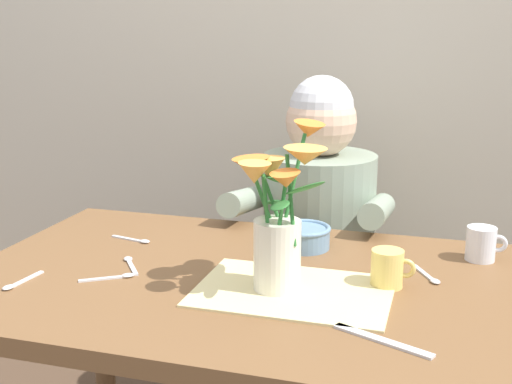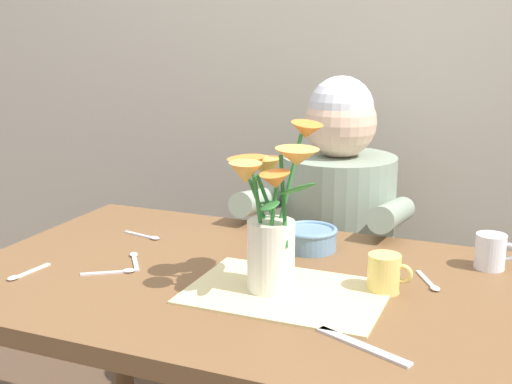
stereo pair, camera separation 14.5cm
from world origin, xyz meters
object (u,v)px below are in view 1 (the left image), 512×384
(ceramic_bowl, at_px, (303,236))
(tea_cup, at_px, (388,268))
(seated_person, at_px, (318,262))
(coffee_cup, at_px, (482,244))
(flower_vase, at_px, (278,215))
(dinner_knife, at_px, (382,341))

(ceramic_bowl, bearing_deg, tea_cup, -40.92)
(seated_person, distance_m, coffee_cup, 0.62)
(seated_person, height_order, tea_cup, seated_person)
(flower_vase, height_order, ceramic_bowl, flower_vase)
(flower_vase, height_order, tea_cup, flower_vase)
(ceramic_bowl, height_order, tea_cup, tea_cup)
(flower_vase, relative_size, ceramic_bowl, 2.54)
(seated_person, xyz_separation_m, tea_cup, (0.26, -0.58, 0.22))
(seated_person, xyz_separation_m, dinner_knife, (0.28, -0.84, 0.18))
(flower_vase, xyz_separation_m, tea_cup, (0.22, 0.09, -0.12))
(ceramic_bowl, bearing_deg, dinner_knife, -61.81)
(seated_person, distance_m, dinner_knife, 0.91)
(seated_person, xyz_separation_m, ceramic_bowl, (0.04, -0.39, 0.21))
(flower_vase, xyz_separation_m, dinner_knife, (0.23, -0.17, -0.16))
(ceramic_bowl, xyz_separation_m, dinner_knife, (0.24, -0.45, -0.03))
(ceramic_bowl, distance_m, dinner_knife, 0.52)
(seated_person, distance_m, flower_vase, 0.75)
(dinner_knife, relative_size, tea_cup, 2.04)
(seated_person, height_order, dinner_knife, seated_person)
(tea_cup, bearing_deg, ceramic_bowl, 139.08)
(flower_vase, relative_size, tea_cup, 3.72)
(dinner_knife, relative_size, coffee_cup, 2.04)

